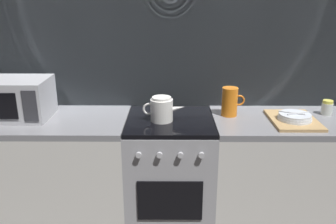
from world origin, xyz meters
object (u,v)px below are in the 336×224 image
at_px(dish_pile, 294,119).
at_px(spice_jar, 327,108).
at_px(microwave, 15,98).
at_px(stove_unit, 170,177).
at_px(pitcher, 229,102).
at_px(kettle, 161,109).

height_order(dish_pile, spice_jar, spice_jar).
height_order(microwave, dish_pile, microwave).
bearing_deg(stove_unit, pitcher, 10.98).
distance_m(stove_unit, pitcher, 0.69).
distance_m(stove_unit, dish_pile, 0.95).
bearing_deg(spice_jar, stove_unit, -174.86).
height_order(pitcher, dish_pile, pitcher).
bearing_deg(dish_pile, kettle, 178.68).
relative_size(kettle, spice_jar, 2.71).
bearing_deg(microwave, dish_pile, -2.55).
bearing_deg(dish_pile, microwave, 177.45).
height_order(microwave, kettle, microwave).
bearing_deg(dish_pile, pitcher, 161.92).
relative_size(stove_unit, microwave, 1.96).
xyz_separation_m(stove_unit, microwave, (-1.06, 0.03, 0.59)).
xyz_separation_m(kettle, dish_pile, (0.88, -0.02, -0.06)).
bearing_deg(pitcher, microwave, -178.06).
xyz_separation_m(pitcher, spice_jar, (0.69, 0.02, -0.05)).
distance_m(microwave, pitcher, 1.47).
distance_m(stove_unit, kettle, 0.54).
distance_m(pitcher, dish_pile, 0.44).
relative_size(stove_unit, kettle, 3.16).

